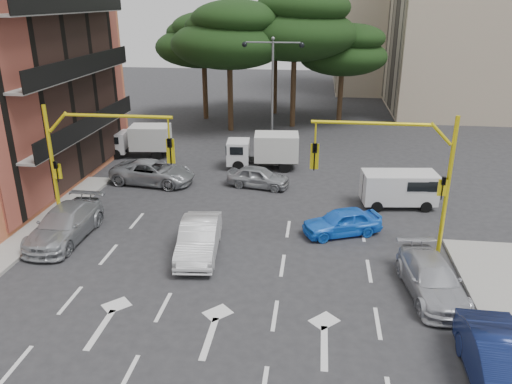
% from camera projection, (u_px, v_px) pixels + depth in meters
% --- Properties ---
extents(ground, '(120.00, 120.00, 0.00)m').
position_uv_depth(ground, '(235.00, 262.00, 20.78)').
color(ground, '#28282B').
rests_on(ground, ground).
extents(median_strip, '(1.40, 6.00, 0.15)m').
position_uv_depth(median_strip, '(272.00, 151.00, 35.54)').
color(median_strip, gray).
rests_on(median_strip, ground).
extents(apartment_beige_near, '(20.20, 12.15, 18.70)m').
position_uv_depth(apartment_beige_near, '(512.00, 9.00, 44.62)').
color(apartment_beige_near, '#BCA58D').
rests_on(apartment_beige_near, ground).
extents(apartment_beige_far, '(16.20, 12.15, 16.70)m').
position_uv_depth(apartment_beige_far, '(409.00, 16.00, 56.89)').
color(apartment_beige_far, '#BCA58D').
rests_on(apartment_beige_far, ground).
extents(pine_left_near, '(9.15, 9.15, 10.23)m').
position_uv_depth(pine_left_near, '(230.00, 35.00, 38.77)').
color(pine_left_near, '#382616').
rests_on(pine_left_near, ground).
extents(pine_center, '(9.98, 9.98, 11.16)m').
position_uv_depth(pine_center, '(296.00, 25.00, 39.78)').
color(pine_center, '#382616').
rests_on(pine_center, ground).
extents(pine_left_far, '(8.32, 8.32, 9.30)m').
position_uv_depth(pine_left_far, '(204.00, 40.00, 43.07)').
color(pine_left_far, '#382616').
rests_on(pine_left_far, ground).
extents(pine_right, '(7.49, 7.49, 8.37)m').
position_uv_depth(pine_right, '(344.00, 50.00, 41.92)').
color(pine_right, '#382616').
rests_on(pine_right, ground).
extents(pine_back, '(9.15, 9.15, 10.23)m').
position_uv_depth(pine_back, '(276.00, 30.00, 44.89)').
color(pine_back, '#382616').
rests_on(pine_back, ground).
extents(signal_mast_right, '(5.79, 0.37, 6.00)m').
position_uv_depth(signal_mast_right, '(405.00, 166.00, 20.41)').
color(signal_mast_right, yellow).
rests_on(signal_mast_right, ground).
extents(signal_mast_left, '(5.79, 0.37, 6.00)m').
position_uv_depth(signal_mast_left, '(89.00, 153.00, 22.00)').
color(signal_mast_left, yellow).
rests_on(signal_mast_left, ground).
extents(street_lamp_center, '(4.16, 0.36, 7.77)m').
position_uv_depth(street_lamp_center, '(273.00, 75.00, 33.59)').
color(street_lamp_center, slate).
rests_on(street_lamp_center, median_strip).
extents(car_white_hatch, '(2.01, 4.60, 1.47)m').
position_uv_depth(car_white_hatch, '(199.00, 238.00, 21.22)').
color(car_white_hatch, silver).
rests_on(car_white_hatch, ground).
extents(car_blue_compact, '(3.95, 2.76, 1.25)m').
position_uv_depth(car_blue_compact, '(342.00, 222.00, 23.06)').
color(car_blue_compact, blue).
rests_on(car_blue_compact, ground).
extents(car_silver_wagon, '(2.12, 5.05, 1.46)m').
position_uv_depth(car_silver_wagon, '(65.00, 224.00, 22.57)').
color(car_silver_wagon, '#9EA1A6').
rests_on(car_silver_wagon, ground).
extents(car_silver_cross_a, '(5.16, 2.85, 1.37)m').
position_uv_depth(car_silver_cross_a, '(153.00, 172.00, 29.42)').
color(car_silver_cross_a, '#9A9DA2').
rests_on(car_silver_cross_a, ground).
extents(car_silver_cross_b, '(3.83, 2.10, 1.23)m').
position_uv_depth(car_silver_cross_b, '(258.00, 177.00, 28.88)').
color(car_silver_cross_b, '#999CA1').
rests_on(car_silver_cross_b, ground).
extents(car_navy_parked, '(1.71, 4.74, 1.55)m').
position_uv_depth(car_navy_parked, '(503.00, 368.00, 13.72)').
color(car_navy_parked, '#0D1845').
rests_on(car_navy_parked, ground).
extents(car_silver_parked, '(2.37, 4.68, 1.30)m').
position_uv_depth(car_silver_parked, '(432.00, 279.00, 18.34)').
color(car_silver_parked, '#AFB0B8').
rests_on(car_silver_parked, ground).
extents(van_white, '(3.96, 2.14, 1.89)m').
position_uv_depth(van_white, '(399.00, 189.00, 26.08)').
color(van_white, silver).
rests_on(van_white, ground).
extents(box_truck_a, '(4.56, 2.29, 2.16)m').
position_uv_depth(box_truck_a, '(139.00, 141.00, 34.38)').
color(box_truck_a, silver).
rests_on(box_truck_a, ground).
extents(box_truck_b, '(4.76, 2.31, 2.27)m').
position_uv_depth(box_truck_b, '(263.00, 151.00, 31.91)').
color(box_truck_b, white).
rests_on(box_truck_b, ground).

